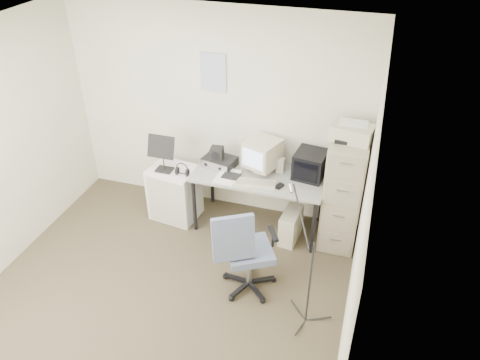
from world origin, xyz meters
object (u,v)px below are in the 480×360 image
(office_chair, at_px, (249,250))
(desk, at_px, (259,200))
(side_cart, at_px, (175,193))
(filing_cabinet, at_px, (343,193))

(office_chair, bearing_deg, desk, 69.99)
(office_chair, height_order, side_cart, office_chair)
(office_chair, bearing_deg, filing_cabinet, 23.52)
(filing_cabinet, relative_size, office_chair, 1.31)
(desk, bearing_deg, side_cart, -174.05)
(filing_cabinet, distance_m, office_chair, 1.31)
(desk, distance_m, side_cart, 1.04)
(desk, relative_size, side_cart, 2.22)
(filing_cabinet, xyz_separation_m, office_chair, (-0.78, -1.04, -0.15))
(filing_cabinet, height_order, desk, filing_cabinet)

